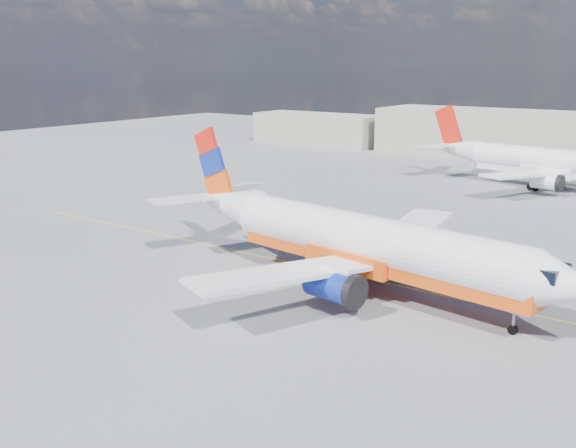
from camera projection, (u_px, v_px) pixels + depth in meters
The scene contains 6 objects.
ground at pixel (301, 279), 49.13m from camera, with size 240.00×240.00×0.00m, color slate.
taxi_line at pixel (322, 269), 51.50m from camera, with size 70.00×0.15×0.01m, color yellow.
terminal_annex at pixel (318, 129), 130.56m from camera, with size 26.00×10.00×6.00m, color #ABA393.
main_jet at pixel (359, 242), 46.21m from camera, with size 35.88×28.07×10.85m.
second_jet at pixel (551, 163), 83.29m from camera, with size 34.02×26.54×10.28m.
traffic_cone at pixel (289, 267), 51.37m from camera, with size 0.38×0.38×0.53m.
Camera 1 is at (26.21, -38.53, 16.16)m, focal length 40.00 mm.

